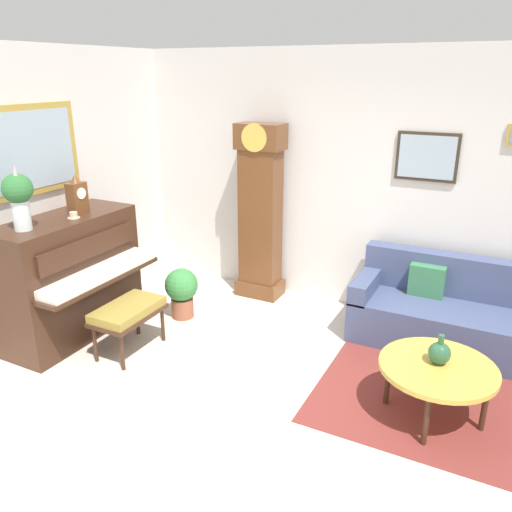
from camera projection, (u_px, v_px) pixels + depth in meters
The scene contains 13 objects.
ground_plane at pixel (251, 421), 4.02m from camera, with size 6.40×6.00×0.10m, color beige.
wall_back at pixel (354, 183), 5.52m from camera, with size 5.30×0.13×2.80m.
area_rug at pixel (447, 406), 4.11m from camera, with size 2.10×1.50×0.01m, color maroon.
piano at pixel (70, 277), 5.07m from camera, with size 0.87×1.44×1.23m.
piano_bench at pixel (128, 312), 4.80m from camera, with size 0.42×0.70×0.48m.
grandfather_clock at pixel (260, 217), 5.86m from camera, with size 0.52×0.34×2.03m.
couch at pixel (453, 314), 4.98m from camera, with size 1.90×0.80×0.84m.
coffee_table at pixel (438, 369), 3.86m from camera, with size 0.88×0.88×0.46m.
mantel_clock at pixel (77, 196), 4.98m from camera, with size 0.13×0.18×0.38m.
flower_vase at pixel (18, 195), 4.38m from camera, with size 0.26×0.26×0.58m.
teacup at pixel (74, 216), 4.84m from camera, with size 0.12×0.12×0.06m.
green_jug at pixel (439, 353), 3.85m from camera, with size 0.17×0.17×0.24m.
potted_plant at pixel (182, 290), 5.51m from camera, with size 0.36×0.36×0.56m.
Camera 1 is at (1.55, -2.95, 2.55)m, focal length 35.78 mm.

